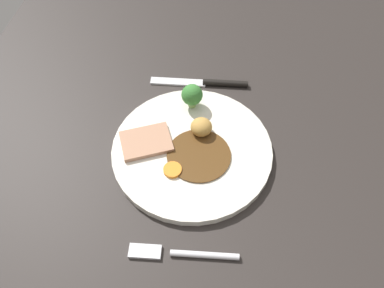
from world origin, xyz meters
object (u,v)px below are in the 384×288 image
Objects in this scene: dinner_plate at (192,150)px; meat_slice_main at (146,142)px; knife at (208,83)px; fork at (180,253)px; roast_potato_left at (201,127)px; broccoli_floret at (192,95)px; carrot_coin_front at (173,170)px.

meat_slice_main reaches higher than dinner_plate.
knife is at bearing -3.60° from dinner_plate.
fork is at bearing 86.33° from knife.
meat_slice_main is at bearing -68.49° from fork.
roast_potato_left is 20.83cm from fork.
roast_potato_left is (3.36, -1.14, 2.10)cm from dinner_plate.
broccoli_floret is (9.19, -6.42, 2.18)cm from meat_slice_main.
roast_potato_left reaches higher than fork.
knife is (16.11, -1.01, -0.25)cm from dinner_plate.
roast_potato_left is at bearing -158.67° from broccoli_floret.
knife is (12.75, 0.13, -2.34)cm from roast_potato_left.
dinner_plate is 9.81cm from broccoli_floret.
broccoli_floret is at bearing -89.90° from fork.
dinner_plate is at bearing 83.66° from knife.
broccoli_floret is (9.18, 1.13, 3.28)cm from dinner_plate.
carrot_coin_front is at bearing 153.34° from dinner_plate.
meat_slice_main reaches higher than carrot_coin_front.
roast_potato_left is 0.19× the size of knife.
dinner_plate is 5.45cm from carrot_coin_front.
knife is at bearing 0.56° from roast_potato_left.
broccoli_floret reaches higher than meat_slice_main.
broccoli_floret reaches higher than carrot_coin_front.
fork is (-26.50, -1.61, -3.60)cm from broccoli_floret.
carrot_coin_front reaches higher than dinner_plate.
roast_potato_left is 1.25× the size of carrot_coin_front.
knife is (33.43, -0.54, 0.06)cm from fork.
meat_slice_main is 0.44× the size of knife.
carrot_coin_front is at bearing -132.87° from meat_slice_main.
carrot_coin_front is at bearing -80.43° from fork.
fork is 33.43cm from knife.
carrot_coin_front is (-4.79, 2.40, 0.98)cm from dinner_plate.
broccoli_floret reaches higher than roast_potato_left.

